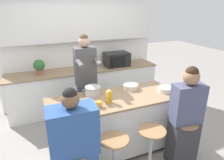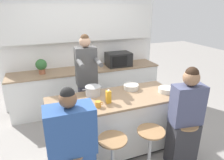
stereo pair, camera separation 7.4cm
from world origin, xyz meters
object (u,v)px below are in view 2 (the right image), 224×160
person_wrapped_blanket (72,151)px  coffee_cup_near (98,104)px  bar_stool_center_left (113,160)px  potted_plant (41,65)px  kitchen_island (114,124)px  person_seated_near (185,123)px  microwave (118,59)px  juice_carton (108,97)px  cooking_pot (93,91)px  bar_stool_rightmost (182,143)px  bar_stool_center_right (149,151)px  person_cooking (87,86)px  fruit_bowl (166,90)px

person_wrapped_blanket → coffee_cup_near: 0.69m
bar_stool_center_left → potted_plant: size_ratio=2.29×
kitchen_island → person_wrapped_blanket: (-0.74, -0.64, 0.21)m
person_seated_near → microwave: person_seated_near is taller
person_seated_near → juice_carton: person_seated_near is taller
bar_stool_center_left → potted_plant: (-0.66, 2.18, 0.70)m
cooking_pot → potted_plant: 1.53m
bar_stool_center_left → cooking_pot: bearing=90.0°
bar_stool_rightmost → cooking_pot: size_ratio=2.14×
coffee_cup_near → potted_plant: potted_plant is taller
bar_stool_rightmost → juice_carton: (-0.90, 0.53, 0.63)m
bar_stool_center_right → coffee_cup_near: coffee_cup_near is taller
bar_stool_center_right → coffee_cup_near: bearing=141.2°
bar_stool_center_left → cooking_pot: cooking_pot is taller
bar_stool_center_left → person_wrapped_blanket: (-0.48, -0.03, 0.31)m
juice_carton → microwave: size_ratio=0.35×
person_seated_near → microwave: size_ratio=2.72×
person_seated_near → coffee_cup_near: 1.19m
coffee_cup_near → person_wrapped_blanket: bearing=-134.3°
person_seated_near → potted_plant: bearing=136.0°
cooking_pot → person_cooking: bearing=87.9°
person_wrapped_blanket → person_seated_near: 1.52m
bar_stool_center_right → person_wrapped_blanket: 1.05m
bar_stool_center_left → coffee_cup_near: (-0.04, 0.42, 0.58)m
person_wrapped_blanket → fruit_bowl: (1.57, 0.54, 0.27)m
kitchen_island → microwave: (0.72, 1.54, 0.58)m
person_wrapped_blanket → person_seated_near: person_seated_near is taller
person_wrapped_blanket → cooking_pot: size_ratio=4.48×
juice_carton → potted_plant: (-0.79, 1.69, 0.07)m
bar_stool_center_right → kitchen_island: bearing=112.1°
bar_stool_rightmost → juice_carton: size_ratio=3.59×
person_seated_near → microwave: 2.21m
bar_stool_center_right → microwave: (0.46, 2.18, 0.68)m
bar_stool_rightmost → juice_carton: juice_carton is taller
kitchen_island → bar_stool_center_left: 0.67m
bar_stool_center_left → bar_stool_rightmost: same height
bar_stool_center_left → person_seated_near: person_seated_near is taller
coffee_cup_near → microwave: size_ratio=0.21×
bar_stool_center_right → person_wrapped_blanket: size_ratio=0.48×
bar_stool_center_left → person_wrapped_blanket: 0.58m
person_wrapped_blanket → person_seated_near: (1.52, 0.00, 0.01)m
person_cooking → cooking_pot: (-0.02, -0.43, 0.09)m
person_wrapped_blanket → coffee_cup_near: (0.44, 0.46, 0.27)m
microwave → cooking_pot: bearing=-126.1°
person_seated_near → cooking_pot: bearing=149.5°
microwave → person_seated_near: bearing=-88.6°
kitchen_island → cooking_pot: bearing=142.2°
bar_stool_center_right → cooking_pot: (-0.51, 0.83, 0.61)m
person_seated_near → microwave: (-0.05, 2.18, 0.36)m
person_seated_near → fruit_bowl: bearing=93.5°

